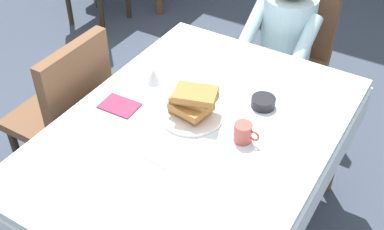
# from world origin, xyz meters

# --- Properties ---
(dining_table_main) EXTENTS (1.12, 1.52, 0.74)m
(dining_table_main) POSITION_xyz_m (0.00, 0.00, 0.65)
(dining_table_main) COLOR silver
(dining_table_main) RESTS_ON ground
(chair_diner) EXTENTS (0.44, 0.45, 0.93)m
(chair_diner) POSITION_xyz_m (-0.01, 1.17, 0.53)
(chair_diner) COLOR brown
(chair_diner) RESTS_ON ground
(diner_person) EXTENTS (0.40, 0.43, 1.12)m
(diner_person) POSITION_xyz_m (-0.01, 1.01, 0.67)
(diner_person) COLOR silver
(diner_person) RESTS_ON ground
(chair_left_side) EXTENTS (0.45, 0.44, 0.93)m
(chair_left_side) POSITION_xyz_m (-0.77, 0.00, 0.53)
(chair_left_side) COLOR brown
(chair_left_side) RESTS_ON ground
(plate_breakfast) EXTENTS (0.28, 0.28, 0.02)m
(plate_breakfast) POSITION_xyz_m (-0.05, 0.06, 0.75)
(plate_breakfast) COLOR white
(plate_breakfast) RESTS_ON dining_table_main
(breakfast_stack) EXTENTS (0.21, 0.18, 0.12)m
(breakfast_stack) POSITION_xyz_m (-0.05, 0.06, 0.82)
(breakfast_stack) COLOR #A36B33
(breakfast_stack) RESTS_ON plate_breakfast
(cup_coffee) EXTENTS (0.11, 0.08, 0.08)m
(cup_coffee) POSITION_xyz_m (0.21, 0.04, 0.78)
(cup_coffee) COLOR #B24C42
(cup_coffee) RESTS_ON dining_table_main
(bowl_butter) EXTENTS (0.11, 0.11, 0.04)m
(bowl_butter) POSITION_xyz_m (0.18, 0.29, 0.76)
(bowl_butter) COLOR black
(bowl_butter) RESTS_ON dining_table_main
(syrup_pitcher) EXTENTS (0.08, 0.08, 0.07)m
(syrup_pitcher) POSITION_xyz_m (-0.34, 0.18, 0.78)
(syrup_pitcher) COLOR silver
(syrup_pitcher) RESTS_ON dining_table_main
(fork_left_of_plate) EXTENTS (0.03, 0.18, 0.00)m
(fork_left_of_plate) POSITION_xyz_m (-0.24, 0.04, 0.74)
(fork_left_of_plate) COLOR silver
(fork_left_of_plate) RESTS_ON dining_table_main
(knife_right_of_plate) EXTENTS (0.04, 0.20, 0.00)m
(knife_right_of_plate) POSITION_xyz_m (0.14, 0.04, 0.74)
(knife_right_of_plate) COLOR silver
(knife_right_of_plate) RESTS_ON dining_table_main
(spoon_near_edge) EXTENTS (0.15, 0.03, 0.00)m
(spoon_near_edge) POSITION_xyz_m (-0.05, -0.26, 0.74)
(spoon_near_edge) COLOR silver
(spoon_near_edge) RESTS_ON dining_table_main
(napkin_folded) EXTENTS (0.17, 0.13, 0.01)m
(napkin_folded) POSITION_xyz_m (-0.37, -0.05, 0.74)
(napkin_folded) COLOR #8C2D4C
(napkin_folded) RESTS_ON dining_table_main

